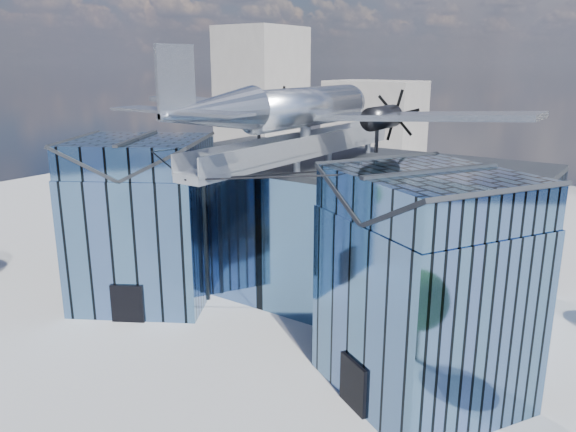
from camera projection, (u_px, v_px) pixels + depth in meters
The scene contains 4 objects.
ground_plane at pixel (270, 329), 36.47m from camera, with size 120.00×120.00×0.00m, color gray.
museum at pixel (319, 227), 39.62m from camera, with size 32.88×24.50×17.60m.
bg_towers at pixel (509, 116), 73.03m from camera, with size 77.00×24.50×26.00m.
tree_side_w at pixel (167, 190), 58.15m from camera, with size 4.23×4.23×5.89m.
Camera 1 is at (19.87, -26.64, 16.78)m, focal length 35.00 mm.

